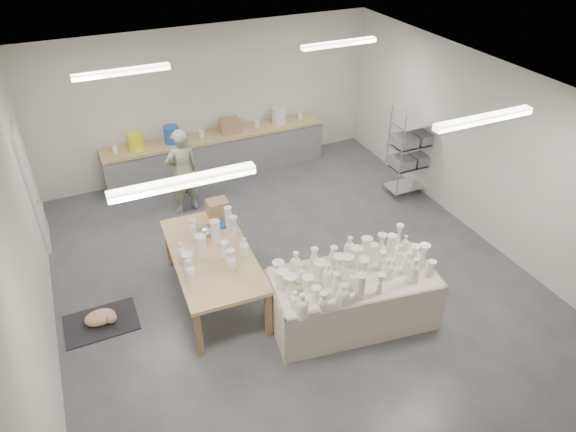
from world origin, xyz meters
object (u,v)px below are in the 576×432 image
drying_table (351,296)px  work_table (213,249)px  red_stool (182,189)px  potter (183,171)px

drying_table → work_table: size_ratio=1.07×
drying_table → red_stool: size_ratio=5.08×
potter → red_stool: size_ratio=3.51×
drying_table → potter: 4.04m
drying_table → potter: size_ratio=1.45×
drying_table → work_table: (-1.55, 1.33, 0.38)m
drying_table → red_stool: 4.28m
drying_table → work_table: 2.08m
work_table → potter: bearing=88.0°
drying_table → potter: (-1.35, 3.79, 0.37)m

